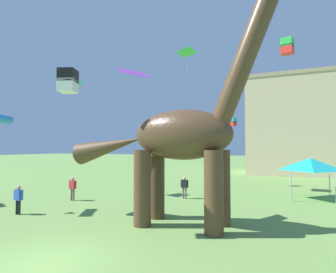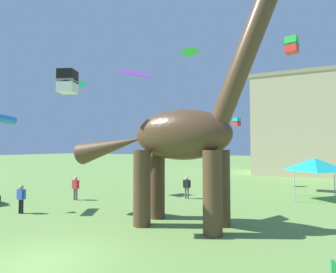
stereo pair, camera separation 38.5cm
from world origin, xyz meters
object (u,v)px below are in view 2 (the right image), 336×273
Objects in this scene: kite_high_left at (1,119)px; kite_mid_right at (237,122)px; kite_apex at (76,84)px; kite_mid_center at (68,82)px; kite_high_right at (135,73)px; dinosaur_sculpture at (180,135)px; person_watching_child at (21,196)px; person_far_spectator at (76,186)px; kite_trailing at (190,52)px; festival_canopy_tent at (315,164)px; person_photographer at (187,185)px; kite_near_low at (292,45)px.

kite_mid_right is at bearing 56.45° from kite_high_left.
kite_mid_center is at bearing -48.42° from kite_apex.
kite_high_right is (1.22, 3.59, 1.13)m from kite_mid_center.
person_watching_child is (-9.17, -1.58, -3.41)m from dinosaur_sculpture.
kite_trailing is at bearing 44.37° from person_far_spectator.
kite_mid_center is at bearing -128.09° from festival_canopy_tent.
kite_apex is (-1.75, 1.71, 7.92)m from person_far_spectator.
kite_mid_center is (5.20, -1.83, 5.68)m from person_watching_child.
kite_mid_right is 19.66m from kite_high_left.
kite_high_left reaches higher than person_far_spectator.
kite_apex is at bearing -143.10° from kite_trailing.
dinosaur_sculpture reaches higher than kite_apex.
person_watching_child is 17.42m from kite_trailing.
person_far_spectator is at bearing 70.63° from kite_high_left.
kite_mid_right reaches higher than person_photographer.
person_photographer is 15.75m from kite_near_low.
person_watching_child is at bearing -51.21° from person_photographer.
kite_apex is at bearing -162.91° from festival_canopy_tent.
person_far_spectator is 6.55m from kite_high_left.
person_photographer is 8.02m from person_far_spectator.
kite_apex is at bearing -95.03° from person_watching_child.
kite_trailing is at bearing -138.12° from person_watching_child.
kite_high_right is (-9.14, -9.63, 5.24)m from festival_canopy_tent.
person_photographer is 0.77× the size of kite_high_right.
person_far_spectator is 0.78× the size of kite_trailing.
kite_mid_center is (-4.01, -18.00, 0.41)m from kite_mid_right.
kite_near_low is (5.00, -0.61, 6.61)m from kite_mid_right.
kite_high_right reaches higher than kite_mid_center.
kite_high_left is 0.92× the size of kite_high_right.
kite_mid_center is 0.48× the size of kite_high_right.
kite_apex reaches higher than kite_mid_right.
kite_high_right is (-7.79, -13.80, -5.08)m from kite_near_low.
kite_mid_right is 15.19m from kite_apex.
festival_canopy_tent is 8.77m from kite_mid_right.
festival_canopy_tent is at bearing 100.10° from person_photographer.
person_photographer is 12.04m from kite_apex.
dinosaur_sculpture reaches higher than kite_mid_center.
festival_canopy_tent is 2.24× the size of kite_near_low.
kite_high_right is 1.12× the size of kite_apex.
kite_high_left is (-1.64, -0.20, 4.46)m from person_watching_child.
kite_high_right is at bearing 13.66° from kite_high_left.
kite_mid_right reaches higher than person_far_spectator.
kite_high_left is (-6.84, 1.63, -1.21)m from kite_mid_center.
kite_high_left is 23.55m from kite_near_low.
person_photographer is 1.14× the size of kite_near_low.
kite_near_low reaches higher than kite_high_left.
kite_apex is at bearing 152.39° from kite_high_right.
kite_trailing is (-3.22, 10.29, 7.88)m from dinosaur_sculpture.
kite_mid_right is (9.22, 16.17, 5.26)m from person_watching_child.
kite_mid_right is 0.42× the size of kite_apex.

